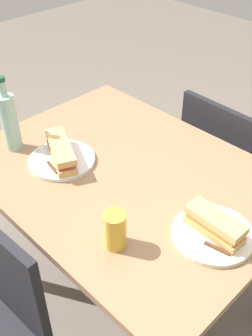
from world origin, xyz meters
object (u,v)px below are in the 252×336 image
plate_near (62,160)px  baguette_sandwich_near (61,151)px  dining_table (126,195)px  plate_far (213,234)px  chair_near (222,164)px  water_bottle (10,121)px  knife_near (48,162)px  knife_far (205,243)px  baguette_sandwich_far (215,224)px  beer_glass (115,230)px

plate_near → baguette_sandwich_near: baguette_sandwich_near is taller
dining_table → plate_far: 0.43m
chair_near → water_bottle: (0.46, 0.83, 0.40)m
knife_near → knife_far: bearing=-171.3°
baguette_sandwich_far → knife_far: 0.06m
baguette_sandwich_near → baguette_sandwich_far: (-0.63, -0.10, -0.00)m
plate_far → beer_glass: beer_glass is taller
baguette_sandwich_near → plate_near: bearing=180.0°
dining_table → water_bottle: water_bottle is taller
plate_near → water_bottle: bearing=20.2°
plate_near → water_bottle: (0.21, 0.08, 0.11)m
baguette_sandwich_near → water_bottle: (0.21, 0.08, 0.07)m
plate_far → water_bottle: bearing=11.9°
dining_table → beer_glass: 0.39m
water_bottle → baguette_sandwich_near: bearing=-159.8°
knife_near → water_bottle: (0.19, 0.02, 0.10)m
baguette_sandwich_near → chair_near: bearing=-108.8°
dining_table → baguette_sandwich_near: 0.30m
knife_far → beer_glass: bearing=42.9°
knife_far → plate_far: bearing=-80.2°
plate_near → baguette_sandwich_near: bearing=0.0°
baguette_sandwich_near → knife_near: baguette_sandwich_near is taller
plate_near → beer_glass: (-0.44, 0.14, 0.05)m
baguette_sandwich_near → knife_near: bearing=76.8°
chair_near → plate_near: size_ratio=3.36×
knife_far → baguette_sandwich_near: bearing=4.1°
knife_near → plate_far: knife_near is taller
dining_table → chair_near: (-0.04, -0.63, -0.16)m
plate_near → baguette_sandwich_near: size_ratio=1.03×
plate_near → knife_far: (-0.64, -0.05, 0.01)m
dining_table → baguette_sandwich_near: (0.22, 0.13, 0.16)m
knife_near → beer_glass: 0.46m
baguette_sandwich_near → beer_glass: bearing=162.8°
plate_far → beer_glass: (0.19, 0.24, 0.05)m
knife_near → plate_far: bearing=-166.5°
plate_near → baguette_sandwich_far: baguette_sandwich_far is taller
chair_near → baguette_sandwich_near: (0.26, 0.75, 0.33)m
plate_far → water_bottle: water_bottle is taller
knife_near → beer_glass: beer_glass is taller
plate_near → knife_near: bearing=76.8°
water_bottle → knife_far: bearing=-171.8°
dining_table → knife_far: size_ratio=6.46×
chair_near → dining_table: bearing=86.5°
baguette_sandwich_far → knife_far: (-0.01, 0.05, -0.03)m
water_bottle → beer_glass: (-0.65, 0.06, -0.06)m
chair_near → knife_far: 0.86m
dining_table → plate_far: bearing=176.0°
baguette_sandwich_far → plate_far: bearing=0.0°
baguette_sandwich_near → plate_far: baguette_sandwich_near is taller
chair_near → water_bottle: size_ratio=2.80×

